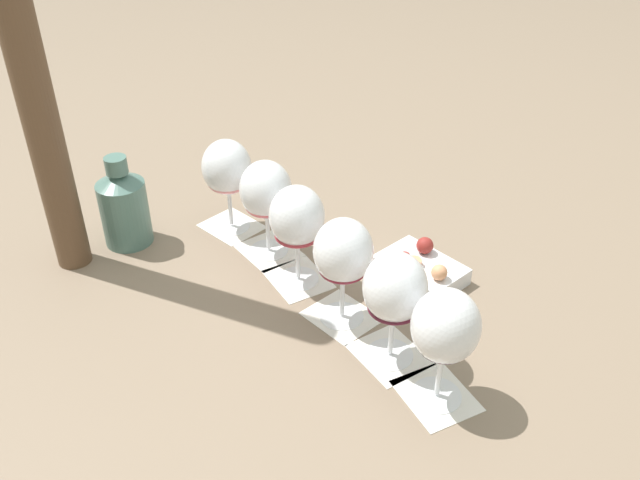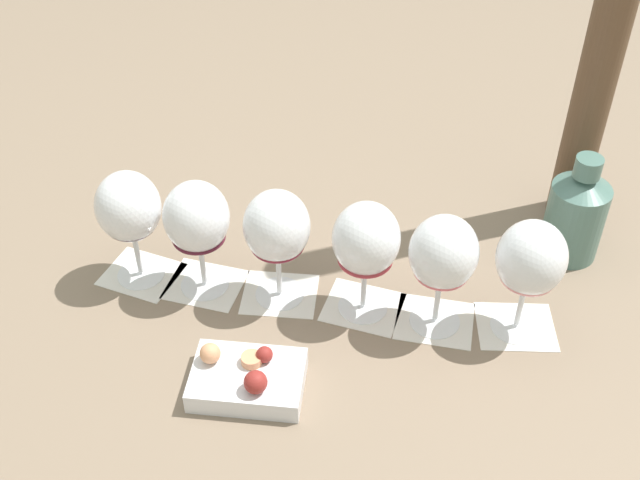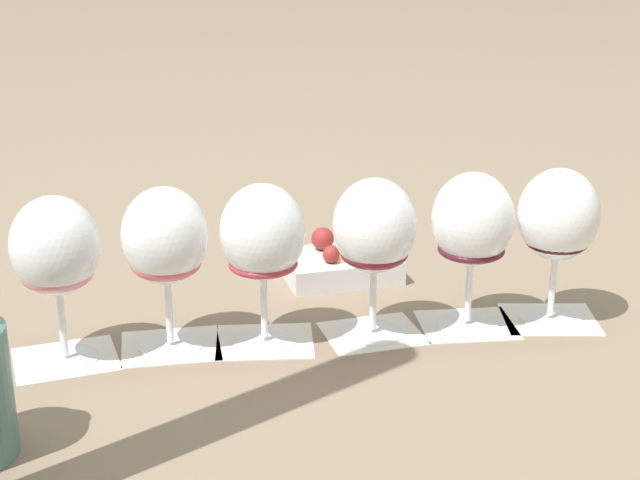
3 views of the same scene
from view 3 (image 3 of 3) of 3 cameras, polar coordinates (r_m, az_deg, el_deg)
The scene contains 14 objects.
ground_plane at distance 1.18m, azimuth -0.04°, elevation -5.65°, with size 8.00×8.00×0.00m, color #7F6B56.
tasting_card_0 at distance 1.16m, azimuth -14.58°, elevation -6.71°, with size 0.14×0.13×0.00m.
tasting_card_1 at distance 1.17m, azimuth -8.67°, elevation -6.10°, with size 0.15×0.14×0.00m.
tasting_card_2 at distance 1.17m, azimuth -3.23°, elevation -5.89°, with size 0.15×0.15×0.00m.
tasting_card_3 at distance 1.19m, azimuth 3.07°, elevation -5.43°, with size 0.14×0.13×0.00m.
tasting_card_4 at distance 1.22m, azimuth 8.55°, elevation -4.89°, with size 0.15×0.14×0.00m.
tasting_card_5 at distance 1.25m, azimuth 13.21°, elevation -4.49°, with size 0.15×0.15×0.00m.
wine_glass_0 at distance 1.11m, azimuth -15.14°, elevation -0.76°, with size 0.10×0.10×0.19m.
wine_glass_1 at distance 1.12m, azimuth -9.00°, elevation -0.16°, with size 0.10×0.10×0.19m.
wine_glass_2 at distance 1.12m, azimuth -3.36°, elevation 0.10°, with size 0.10×0.10×0.19m.
wine_glass_3 at distance 1.14m, azimuth 3.18°, elevation 0.44°, with size 0.10×0.10×0.19m.
wine_glass_4 at distance 1.17m, azimuth 8.86°, elevation 0.86°, with size 0.10×0.10×0.19m.
wine_glass_5 at distance 1.21m, azimuth 13.68°, elevation 1.06°, with size 0.10×0.10×0.19m.
snack_dish at distance 1.34m, azimuth 1.23°, elevation -1.39°, with size 0.18×0.16×0.06m.
Camera 3 is at (-0.69, -0.81, 0.50)m, focal length 55.00 mm.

